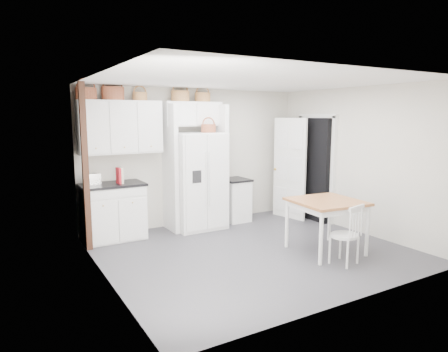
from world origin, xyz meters
TOP-DOWN VIEW (x-y plane):
  - floor at (0.00, 0.00)m, footprint 4.50×4.50m
  - ceiling at (0.00, 0.00)m, footprint 4.50×4.50m
  - wall_back at (0.00, 2.00)m, footprint 4.50×0.00m
  - wall_left at (-2.25, 0.00)m, footprint 0.00×4.00m
  - wall_right at (2.25, 0.00)m, footprint 0.00×4.00m
  - refrigerator at (-0.15, 1.61)m, footprint 0.93×0.74m
  - base_cab_left at (-1.72, 1.70)m, footprint 1.00×0.63m
  - base_cab_right at (0.72, 1.70)m, footprint 0.46×0.56m
  - dining_table at (0.96, -0.59)m, footprint 1.06×1.06m
  - windsor_chair at (0.81, -1.11)m, footprint 0.48×0.45m
  - counter_left at (-1.72, 1.70)m, footprint 1.04×0.67m
  - counter_right at (0.72, 1.70)m, footprint 0.50×0.59m
  - toaster at (-2.04, 1.70)m, footprint 0.28×0.17m
  - cookbook_red at (-1.62, 1.62)m, footprint 0.05×0.18m
  - cookbook_cream at (-1.57, 1.62)m, footprint 0.06×0.18m
  - basket_upper_a at (-2.04, 1.83)m, footprint 0.34×0.34m
  - basket_upper_b at (-1.60, 1.83)m, footprint 0.37×0.37m
  - basket_upper_c at (-1.14, 1.83)m, footprint 0.25×0.25m
  - basket_bridge_a at (-0.38, 1.83)m, footprint 0.34×0.34m
  - basket_bridge_b at (0.08, 1.83)m, footprint 0.30×0.30m
  - basket_fridge_b at (0.03, 1.51)m, footprint 0.28×0.28m
  - upper_cabinet at (-1.50, 1.83)m, footprint 1.40×0.34m
  - bridge_cabinet at (-0.15, 1.83)m, footprint 1.12×0.34m
  - fridge_panel_left at (-0.66, 1.70)m, footprint 0.08×0.60m
  - fridge_panel_right at (0.36, 1.70)m, footprint 0.08×0.60m
  - trim_post at (-2.20, 1.35)m, footprint 0.09×0.09m
  - doorway_void at (2.16, 1.00)m, footprint 0.18×0.85m
  - door_slab at (1.80, 1.33)m, footprint 0.21×0.79m

SIDE VIEW (x-z plane):
  - floor at x=0.00m, z-range 0.00..0.00m
  - dining_table at x=0.96m, z-range 0.00..0.81m
  - base_cab_right at x=0.72m, z-range 0.00..0.81m
  - windsor_chair at x=0.81m, z-range 0.00..0.83m
  - base_cab_left at x=-1.72m, z-range 0.00..0.92m
  - counter_right at x=0.72m, z-range 0.81..0.85m
  - refrigerator at x=-0.15m, z-range 0.00..1.79m
  - counter_left at x=-1.72m, z-range 0.92..0.97m
  - doorway_void at x=2.16m, z-range 0.00..2.05m
  - door_slab at x=1.80m, z-range 0.00..2.05m
  - toaster at x=-2.04m, z-range 0.97..1.16m
  - cookbook_cream at x=-1.57m, z-range 0.97..1.23m
  - cookbook_red at x=-1.62m, z-range 0.97..1.23m
  - fridge_panel_left at x=-0.66m, z-range 0.00..2.30m
  - fridge_panel_right at x=0.36m, z-range 0.00..2.30m
  - wall_back at x=0.00m, z-range -0.95..3.55m
  - wall_left at x=-2.25m, z-range -0.70..3.30m
  - wall_right at x=2.25m, z-range -0.70..3.30m
  - trim_post at x=-2.20m, z-range 0.00..2.60m
  - basket_fridge_b at x=0.03m, z-range 1.79..1.94m
  - upper_cabinet at x=-1.50m, z-range 1.45..2.35m
  - bridge_cabinet at x=-0.15m, z-range 1.90..2.35m
  - basket_upper_c at x=-1.14m, z-range 2.35..2.49m
  - basket_bridge_b at x=0.08m, z-range 2.35..2.52m
  - basket_upper_a at x=-2.04m, z-range 2.35..2.54m
  - basket_bridge_a at x=-0.38m, z-range 2.35..2.54m
  - basket_upper_b at x=-1.60m, z-range 2.35..2.57m
  - ceiling at x=0.00m, z-range 2.60..2.60m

